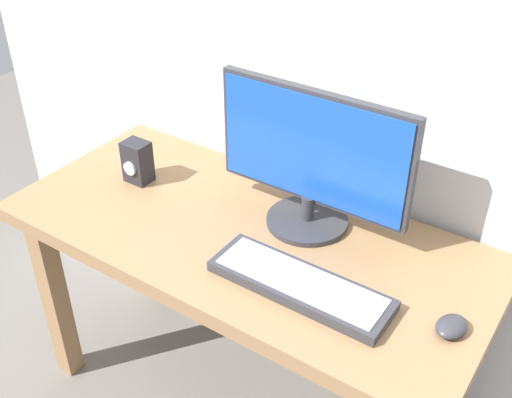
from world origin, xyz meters
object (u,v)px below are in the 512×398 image
monitor (312,159)px  audio_controller (137,162)px  desk (245,260)px  keyboard_primary (300,285)px  mouse (452,326)px

monitor → audio_controller: monitor is taller
desk → monitor: 0.35m
monitor → audio_controller: (-0.54, -0.11, -0.13)m
desk → keyboard_primary: keyboard_primary is taller
monitor → mouse: bearing=-21.3°
desk → keyboard_primary: 0.29m
desk → mouse: size_ratio=15.73×
desk → audio_controller: audio_controller is taller
keyboard_primary → audio_controller: (-0.66, 0.15, 0.05)m
keyboard_primary → desk: bearing=154.3°
mouse → keyboard_primary: bearing=-156.6°
keyboard_primary → mouse: same height
desk → keyboard_primary: bearing=-25.7°
audio_controller → mouse: bearing=-4.5°
mouse → desk: bearing=-172.5°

